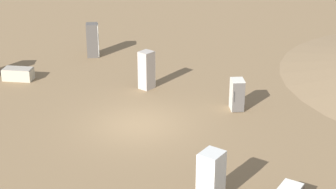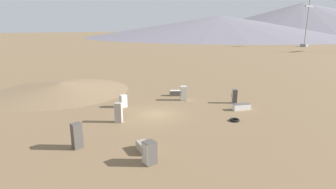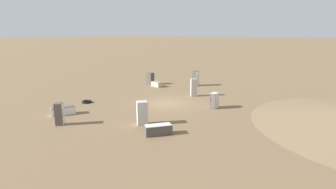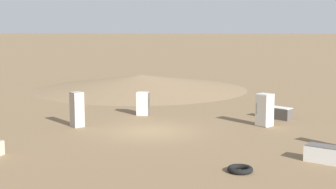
{
  "view_description": "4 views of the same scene",
  "coord_description": "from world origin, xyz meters",
  "px_view_note": "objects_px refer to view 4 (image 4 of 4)",
  "views": [
    {
      "loc": [
        21.75,
        -0.84,
        10.46
      ],
      "look_at": [
        0.76,
        1.2,
        1.67
      ],
      "focal_mm": 60.0,
      "sensor_mm": 36.0,
      "label": 1
    },
    {
      "loc": [
        -16.3,
        -20.35,
        8.83
      ],
      "look_at": [
        1.4,
        -0.2,
        1.95
      ],
      "focal_mm": 28.0,
      "sensor_mm": 36.0,
      "label": 2
    },
    {
      "loc": [
        20.06,
        14.65,
        6.7
      ],
      "look_at": [
        0.6,
        0.6,
        1.08
      ],
      "focal_mm": 28.0,
      "sensor_mm": 36.0,
      "label": 3
    },
    {
      "loc": [
        3.87,
        -23.68,
        5.31
      ],
      "look_at": [
        0.9,
        0.12,
        1.94
      ],
      "focal_mm": 50.0,
      "sensor_mm": 36.0,
      "label": 4
    }
  ],
  "objects_px": {
    "discarded_fridge_1": "(330,155)",
    "scrap_tire": "(240,169)",
    "discarded_fridge_5": "(277,113)",
    "discarded_fridge_8": "(264,110)",
    "discarded_fridge_7": "(143,104)",
    "discarded_fridge_6": "(77,109)"
  },
  "relations": [
    {
      "from": "discarded_fridge_1",
      "to": "scrap_tire",
      "type": "distance_m",
      "value": 3.95
    },
    {
      "from": "discarded_fridge_7",
      "to": "discarded_fridge_8",
      "type": "xyz_separation_m",
      "value": [
        7.21,
        -2.42,
        0.18
      ]
    },
    {
      "from": "discarded_fridge_1",
      "to": "discarded_fridge_7",
      "type": "relative_size",
      "value": 1.42
    },
    {
      "from": "discarded_fridge_5",
      "to": "scrap_tire",
      "type": "relative_size",
      "value": 1.92
    },
    {
      "from": "discarded_fridge_7",
      "to": "scrap_tire",
      "type": "distance_m",
      "value": 12.46
    },
    {
      "from": "discarded_fridge_8",
      "to": "discarded_fridge_7",
      "type": "bearing_deg",
      "value": 21.98
    },
    {
      "from": "discarded_fridge_1",
      "to": "discarded_fridge_6",
      "type": "relative_size",
      "value": 1.06
    },
    {
      "from": "discarded_fridge_6",
      "to": "discarded_fridge_5",
      "type": "bearing_deg",
      "value": -25.61
    },
    {
      "from": "discarded_fridge_6",
      "to": "discarded_fridge_8",
      "type": "relative_size",
      "value": 1.07
    },
    {
      "from": "discarded_fridge_5",
      "to": "discarded_fridge_8",
      "type": "relative_size",
      "value": 1.04
    },
    {
      "from": "scrap_tire",
      "to": "discarded_fridge_5",
      "type": "bearing_deg",
      "value": 77.25
    },
    {
      "from": "discarded_fridge_5",
      "to": "discarded_fridge_7",
      "type": "xyz_separation_m",
      "value": [
        -8.13,
        0.17,
        0.37
      ]
    },
    {
      "from": "discarded_fridge_1",
      "to": "discarded_fridge_5",
      "type": "distance_m",
      "value": 9.35
    },
    {
      "from": "discarded_fridge_1",
      "to": "scrap_tire",
      "type": "height_order",
      "value": "discarded_fridge_1"
    },
    {
      "from": "discarded_fridge_6",
      "to": "discarded_fridge_8",
      "type": "distance_m",
      "value": 10.29
    },
    {
      "from": "discarded_fridge_7",
      "to": "discarded_fridge_5",
      "type": "bearing_deg",
      "value": 89.91
    },
    {
      "from": "discarded_fridge_1",
      "to": "discarded_fridge_5",
      "type": "xyz_separation_m",
      "value": [
        -1.12,
        9.28,
        0.01
      ]
    },
    {
      "from": "discarded_fridge_7",
      "to": "discarded_fridge_8",
      "type": "height_order",
      "value": "discarded_fridge_8"
    },
    {
      "from": "discarded_fridge_5",
      "to": "discarded_fridge_7",
      "type": "relative_size",
      "value": 1.29
    },
    {
      "from": "discarded_fridge_1",
      "to": "discarded_fridge_6",
      "type": "height_order",
      "value": "discarded_fridge_6"
    },
    {
      "from": "discarded_fridge_6",
      "to": "discarded_fridge_8",
      "type": "height_order",
      "value": "discarded_fridge_6"
    },
    {
      "from": "discarded_fridge_1",
      "to": "scrap_tire",
      "type": "relative_size",
      "value": 2.11
    }
  ]
}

